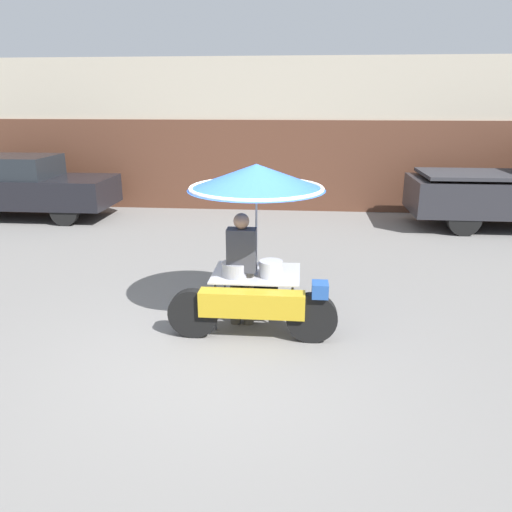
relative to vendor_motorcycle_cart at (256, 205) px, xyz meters
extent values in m
plane|color=slate|center=(-0.30, -0.93, -1.62)|extent=(36.00, 36.00, 0.00)
cube|color=#B2A893|center=(-0.30, 8.25, 0.36)|extent=(28.00, 2.00, 3.97)
cube|color=#563323|center=(-0.30, 7.22, -0.42)|extent=(23.80, 0.06, 2.40)
cylinder|color=black|center=(0.75, -0.53, -1.30)|extent=(0.64, 0.14, 0.64)
cylinder|color=black|center=(-0.75, -0.53, -1.30)|extent=(0.64, 0.14, 0.64)
cube|color=#B7931E|center=(0.00, -0.53, -1.14)|extent=(1.32, 0.24, 0.32)
cube|color=#234C93|center=(0.84, -0.53, -0.92)|extent=(0.20, 0.24, 0.18)
cylinder|color=black|center=(0.00, 0.36, -1.34)|extent=(0.57, 0.14, 0.57)
cylinder|color=#515156|center=(0.50, -0.31, -1.29)|extent=(0.03, 0.03, 0.66)
cylinder|color=#515156|center=(0.50, 0.48, -1.29)|extent=(0.03, 0.03, 0.66)
cylinder|color=#515156|center=(-0.50, -0.31, -1.29)|extent=(0.03, 0.03, 0.66)
cylinder|color=#515156|center=(-0.50, 0.48, -1.29)|extent=(0.03, 0.03, 0.66)
cube|color=#B2B2B7|center=(0.00, 0.09, -0.95)|extent=(1.17, 0.93, 0.02)
cylinder|color=#B2B2B7|center=(0.00, 0.09, -0.38)|extent=(0.03, 0.03, 1.13)
cone|color=blue|center=(0.00, 0.09, 0.35)|extent=(1.78, 1.78, 0.33)
torus|color=white|center=(0.00, 0.09, 0.21)|extent=(1.74, 1.74, 0.05)
cylinder|color=#939399|center=(-0.27, -0.08, -0.85)|extent=(0.35, 0.35, 0.19)
cylinder|color=#B7B7BC|center=(0.20, -0.05, -0.84)|extent=(0.31, 0.31, 0.22)
cylinder|color=#4C473D|center=(-0.27, -0.08, -1.24)|extent=(0.14, 0.14, 0.76)
cylinder|color=#4C473D|center=(-0.09, -0.08, -1.24)|extent=(0.14, 0.14, 0.76)
cube|color=#38383D|center=(-0.18, -0.08, -0.58)|extent=(0.38, 0.22, 0.57)
sphere|color=#A87A5B|center=(-0.18, -0.08, -0.19)|extent=(0.21, 0.21, 0.21)
cylinder|color=black|center=(-5.09, 5.01, -1.29)|extent=(0.67, 0.20, 0.67)
cylinder|color=black|center=(-5.09, 6.47, -1.29)|extent=(0.67, 0.20, 0.67)
cube|color=black|center=(-6.53, 5.74, -0.93)|extent=(4.64, 1.72, 0.71)
cube|color=#1E2328|center=(-6.76, 5.74, -0.31)|extent=(2.23, 1.51, 0.53)
cylinder|color=black|center=(4.20, 4.95, -1.26)|extent=(0.72, 0.24, 0.72)
cylinder|color=black|center=(4.20, 6.46, -1.26)|extent=(0.72, 0.24, 0.72)
cube|color=#2D2D33|center=(4.73, 5.71, -0.36)|extent=(2.74, 1.71, 0.08)
camera|label=1|loc=(0.58, -6.26, 1.30)|focal=35.00mm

